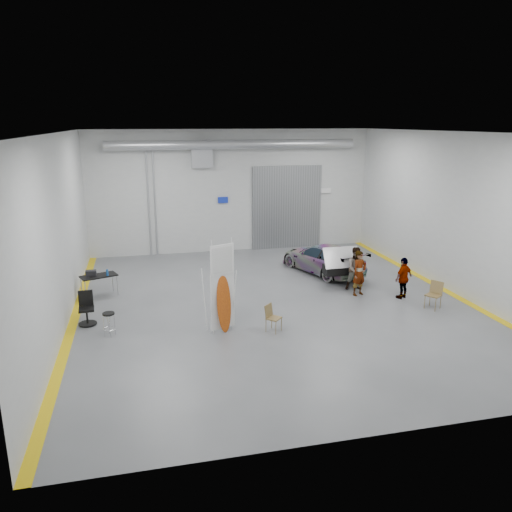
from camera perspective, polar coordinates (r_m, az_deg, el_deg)
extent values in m
plane|color=#585A5F|center=(18.02, 2.12, -5.50)|extent=(16.00, 16.00, 0.00)
cube|color=#B7BABC|center=(16.79, -21.52, 2.57)|extent=(0.02, 16.00, 6.00)
cube|color=#B7BABC|center=(20.19, 21.81, 4.51)|extent=(0.02, 16.00, 6.00)
cube|color=#B7BABC|center=(24.90, -2.70, 7.39)|extent=(14.00, 0.02, 6.00)
cube|color=#B7BABC|center=(9.98, 14.51, -4.96)|extent=(14.00, 0.02, 6.00)
cube|color=white|center=(16.87, 2.32, 13.95)|extent=(14.00, 16.00, 0.02)
cube|color=gray|center=(25.61, 3.56, 5.56)|extent=(3.60, 0.12, 4.20)
cube|color=#9C9EA5|center=(24.41, -6.25, 11.42)|extent=(1.00, 0.50, 1.20)
cylinder|color=#9C9EA5|center=(24.10, -2.50, 12.63)|extent=(11.90, 0.44, 0.44)
cube|color=#162CB3|center=(24.79, -3.80, 6.41)|extent=(0.50, 0.04, 0.30)
cube|color=white|center=(26.13, 7.83, 7.42)|extent=(0.70, 0.04, 0.25)
cylinder|color=#9C9EA5|center=(24.49, -11.47, 5.80)|extent=(0.08, 0.08, 5.00)
cylinder|color=#9C9EA5|center=(24.48, -12.17, 5.76)|extent=(0.08, 0.08, 5.00)
cube|color=#DEB90C|center=(17.61, -20.10, -6.95)|extent=(0.30, 16.00, 0.01)
cube|color=#DEB90C|center=(20.81, 20.67, -3.62)|extent=(0.30, 16.00, 0.01)
imported|color=silver|center=(21.76, 7.63, -0.26)|extent=(3.06, 4.60, 1.24)
imported|color=#855D48|center=(19.06, 11.72, -1.92)|extent=(0.73, 0.62, 1.72)
imported|color=#436F7B|center=(19.64, 11.41, -1.43)|extent=(0.88, 0.71, 1.70)
imported|color=#A05035|center=(19.13, 16.51, -2.42)|extent=(0.98, 0.73, 1.56)
cube|color=white|center=(15.44, -4.09, -5.22)|extent=(0.80, 0.33, 1.78)
ellipsoid|color=orange|center=(15.38, -4.04, -5.49)|extent=(0.54, 0.39, 1.88)
cube|color=white|center=(15.01, -4.17, -0.46)|extent=(0.77, 0.32, 0.94)
cylinder|color=white|center=(15.23, -5.41, -3.57)|extent=(0.02, 0.02, 2.96)
cylinder|color=white|center=(15.33, -2.85, -3.39)|extent=(0.02, 0.02, 2.96)
cube|color=olive|center=(15.60, 2.04, -7.11)|extent=(0.57, 0.57, 0.04)
cube|color=olive|center=(15.69, 1.87, -6.10)|extent=(0.35, 0.35, 0.39)
cube|color=olive|center=(18.47, 19.60, -4.25)|extent=(0.62, 0.62, 0.04)
cube|color=olive|center=(18.56, 19.33, -3.32)|extent=(0.33, 0.44, 0.44)
cylinder|color=black|center=(15.83, -16.52, -6.34)|extent=(0.36, 0.36, 0.05)
torus|color=silver|center=(16.01, -16.38, -7.97)|extent=(0.38, 0.38, 0.02)
cylinder|color=#9C9EA5|center=(19.36, -19.24, -3.67)|extent=(0.03, 0.03, 0.77)
cylinder|color=#9C9EA5|center=(19.26, -15.74, -3.48)|extent=(0.03, 0.03, 0.77)
cylinder|color=#9C9EA5|center=(19.87, -19.09, -3.18)|extent=(0.03, 0.03, 0.77)
cylinder|color=#9C9EA5|center=(19.77, -15.68, -2.99)|extent=(0.03, 0.03, 0.77)
cube|color=black|center=(19.44, -17.54, -2.18)|extent=(1.44, 1.06, 0.04)
cylinder|color=#1A4F9D|center=(19.27, -16.63, -1.82)|extent=(0.09, 0.09, 0.24)
cube|color=black|center=(19.48, -18.34, -1.85)|extent=(0.38, 0.24, 0.19)
cylinder|color=black|center=(17.11, -18.68, -7.33)|extent=(0.57, 0.57, 0.04)
cylinder|color=black|center=(17.02, -18.75, -6.56)|extent=(0.06, 0.06, 0.49)
cube|color=black|center=(16.94, -18.82, -5.78)|extent=(0.50, 0.50, 0.07)
cube|color=black|center=(17.05, -18.84, -4.55)|extent=(0.45, 0.09, 0.51)
cube|color=silver|center=(19.91, 9.60, 0.11)|extent=(1.44, 0.88, 0.04)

